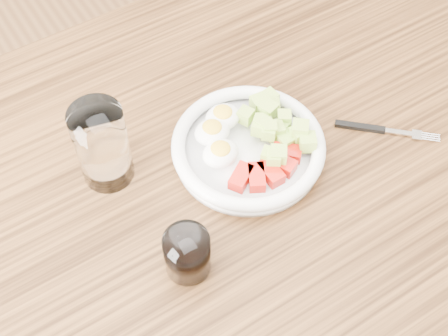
{
  "coord_description": "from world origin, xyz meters",
  "views": [
    {
      "loc": [
        -0.3,
        -0.44,
        1.57
      ],
      "look_at": [
        -0.01,
        0.01,
        0.8
      ],
      "focal_mm": 50.0,
      "sensor_mm": 36.0,
      "label": 1
    }
  ],
  "objects": [
    {
      "name": "coffee_glass",
      "position": [
        -0.13,
        -0.09,
        0.81
      ],
      "size": [
        0.06,
        0.06,
        0.07
      ],
      "color": "white",
      "rests_on": "dining_table"
    },
    {
      "name": "bowl",
      "position": [
        0.05,
        0.03,
        0.79
      ],
      "size": [
        0.24,
        0.24,
        0.06
      ],
      "color": "white",
      "rests_on": "dining_table"
    },
    {
      "name": "fork",
      "position": [
        0.25,
        -0.04,
        0.77
      ],
      "size": [
        0.13,
        0.12,
        0.01
      ],
      "color": "black",
      "rests_on": "dining_table"
    },
    {
      "name": "dining_table",
      "position": [
        0.0,
        0.0,
        0.67
      ],
      "size": [
        1.5,
        0.9,
        0.77
      ],
      "color": "brown",
      "rests_on": "ground"
    },
    {
      "name": "water_glass",
      "position": [
        -0.15,
        0.12,
        0.84
      ],
      "size": [
        0.08,
        0.08,
        0.14
      ],
      "primitive_type": "cylinder",
      "color": "white",
      "rests_on": "dining_table"
    }
  ]
}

